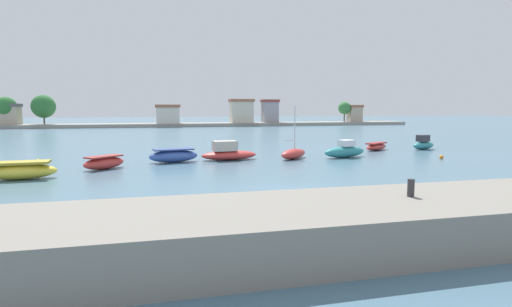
{
  "coord_description": "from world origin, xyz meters",
  "views": [
    {
      "loc": [
        -7.31,
        -21.24,
        4.8
      ],
      "look_at": [
        1.59,
        14.9,
        0.56
      ],
      "focal_mm": 28.07,
      "sensor_mm": 36.0,
      "label": 1
    }
  ],
  "objects_px": {
    "moored_boat_3": "(228,153)",
    "moored_boat_5": "(345,151)",
    "mooring_bollard": "(411,188)",
    "mooring_buoy_2": "(441,157)",
    "moored_boat_2": "(174,156)",
    "mooring_buoy_3": "(105,161)",
    "moored_boat_4": "(293,154)",
    "moored_boat_0": "(20,171)",
    "moored_boat_1": "(104,163)",
    "mooring_buoy_1": "(38,161)",
    "moored_boat_7": "(423,144)",
    "moored_boat_6": "(376,147)"
  },
  "relations": [
    {
      "from": "moored_boat_4",
      "to": "mooring_buoy_2",
      "type": "bearing_deg",
      "value": -56.65
    },
    {
      "from": "moored_boat_0",
      "to": "moored_boat_7",
      "type": "relative_size",
      "value": 1.31
    },
    {
      "from": "moored_boat_3",
      "to": "moored_boat_6",
      "type": "xyz_separation_m",
      "value": [
        17.96,
        4.47,
        -0.23
      ]
    },
    {
      "from": "mooring_bollard",
      "to": "moored_boat_1",
      "type": "bearing_deg",
      "value": 122.14
    },
    {
      "from": "moored_boat_0",
      "to": "moored_boat_2",
      "type": "distance_m",
      "value": 12.15
    },
    {
      "from": "moored_boat_0",
      "to": "moored_boat_4",
      "type": "height_order",
      "value": "moored_boat_4"
    },
    {
      "from": "mooring_bollard",
      "to": "mooring_buoy_2",
      "type": "bearing_deg",
      "value": 48.99
    },
    {
      "from": "mooring_bollard",
      "to": "moored_boat_1",
      "type": "distance_m",
      "value": 24.57
    },
    {
      "from": "moored_boat_5",
      "to": "mooring_buoy_2",
      "type": "distance_m",
      "value": 8.97
    },
    {
      "from": "mooring_buoy_2",
      "to": "moored_boat_1",
      "type": "bearing_deg",
      "value": 177.98
    },
    {
      "from": "mooring_bollard",
      "to": "moored_boat_4",
      "type": "bearing_deg",
      "value": 81.17
    },
    {
      "from": "moored_boat_3",
      "to": "moored_boat_5",
      "type": "bearing_deg",
      "value": -9.13
    },
    {
      "from": "moored_boat_3",
      "to": "mooring_buoy_1",
      "type": "relative_size",
      "value": 16.67
    },
    {
      "from": "moored_boat_6",
      "to": "moored_boat_7",
      "type": "height_order",
      "value": "moored_boat_7"
    },
    {
      "from": "moored_boat_0",
      "to": "moored_boat_1",
      "type": "relative_size",
      "value": 1.31
    },
    {
      "from": "moored_boat_1",
      "to": "mooring_buoy_2",
      "type": "bearing_deg",
      "value": -44.07
    },
    {
      "from": "mooring_buoy_2",
      "to": "moored_boat_0",
      "type": "bearing_deg",
      "value": -175.97
    },
    {
      "from": "moored_boat_3",
      "to": "moored_boat_1",
      "type": "bearing_deg",
      "value": -167.74
    },
    {
      "from": "moored_boat_2",
      "to": "moored_boat_5",
      "type": "height_order",
      "value": "moored_boat_5"
    },
    {
      "from": "moored_boat_1",
      "to": "moored_boat_4",
      "type": "distance_m",
      "value": 16.84
    },
    {
      "from": "mooring_bollard",
      "to": "moored_boat_4",
      "type": "relative_size",
      "value": 0.13
    },
    {
      "from": "mooring_buoy_2",
      "to": "mooring_bollard",
      "type": "bearing_deg",
      "value": -131.01
    },
    {
      "from": "moored_boat_2",
      "to": "mooring_buoy_2",
      "type": "height_order",
      "value": "moored_boat_2"
    },
    {
      "from": "mooring_buoy_2",
      "to": "moored_boat_7",
      "type": "bearing_deg",
      "value": 63.65
    },
    {
      "from": "moored_boat_5",
      "to": "moored_boat_3",
      "type": "bearing_deg",
      "value": 160.36
    },
    {
      "from": "moored_boat_0",
      "to": "mooring_buoy_1",
      "type": "xyz_separation_m",
      "value": [
        -1.26,
        8.94,
        -0.42
      ]
    },
    {
      "from": "moored_boat_5",
      "to": "moored_boat_6",
      "type": "xyz_separation_m",
      "value": [
        6.58,
        5.37,
        -0.23
      ]
    },
    {
      "from": "mooring_bollard",
      "to": "moored_boat_4",
      "type": "distance_m",
      "value": 23.58
    },
    {
      "from": "moored_boat_0",
      "to": "mooring_bollard",
      "type": "bearing_deg",
      "value": -47.03
    },
    {
      "from": "mooring_buoy_3",
      "to": "moored_boat_4",
      "type": "bearing_deg",
      "value": -5.09
    },
    {
      "from": "moored_boat_4",
      "to": "mooring_buoy_1",
      "type": "height_order",
      "value": "moored_boat_4"
    },
    {
      "from": "mooring_bollard",
      "to": "moored_boat_5",
      "type": "relative_size",
      "value": 0.13
    },
    {
      "from": "moored_boat_4",
      "to": "mooring_buoy_2",
      "type": "xyz_separation_m",
      "value": [
        13.52,
        -3.56,
        -0.3
      ]
    },
    {
      "from": "mooring_buoy_2",
      "to": "moored_boat_2",
      "type": "bearing_deg",
      "value": 171.32
    },
    {
      "from": "moored_boat_5",
      "to": "moored_boat_7",
      "type": "xyz_separation_m",
      "value": [
        12.36,
        4.82,
        -0.01
      ]
    },
    {
      "from": "moored_boat_4",
      "to": "mooring_buoy_2",
      "type": "height_order",
      "value": "moored_boat_4"
    },
    {
      "from": "moored_boat_4",
      "to": "moored_boat_5",
      "type": "bearing_deg",
      "value": -44.19
    },
    {
      "from": "moored_boat_5",
      "to": "mooring_buoy_2",
      "type": "bearing_deg",
      "value": -37.08
    },
    {
      "from": "moored_boat_3",
      "to": "moored_boat_6",
      "type": "bearing_deg",
      "value": 9.36
    },
    {
      "from": "moored_boat_2",
      "to": "mooring_buoy_3",
      "type": "bearing_deg",
      "value": 156.97
    },
    {
      "from": "moored_boat_0",
      "to": "moored_boat_6",
      "type": "xyz_separation_m",
      "value": [
        33.37,
        11.19,
        -0.17
      ]
    },
    {
      "from": "moored_boat_0",
      "to": "moored_boat_5",
      "type": "bearing_deg",
      "value": 9.03
    },
    {
      "from": "moored_boat_0",
      "to": "moored_boat_3",
      "type": "relative_size",
      "value": 0.87
    },
    {
      "from": "moored_boat_5",
      "to": "mooring_buoy_1",
      "type": "bearing_deg",
      "value": 158.53
    },
    {
      "from": "moored_boat_5",
      "to": "moored_boat_2",
      "type": "bearing_deg",
      "value": 163.41
    },
    {
      "from": "moored_boat_2",
      "to": "mooring_buoy_1",
      "type": "bearing_deg",
      "value": 156.46
    },
    {
      "from": "moored_boat_1",
      "to": "mooring_buoy_3",
      "type": "xyz_separation_m",
      "value": [
        -0.39,
        4.01,
        -0.37
      ]
    },
    {
      "from": "moored_boat_1",
      "to": "mooring_bollard",
      "type": "bearing_deg",
      "value": -99.91
    },
    {
      "from": "mooring_bollard",
      "to": "mooring_buoy_3",
      "type": "xyz_separation_m",
      "value": [
        -13.44,
        24.78,
        -1.78
      ]
    },
    {
      "from": "moored_boat_3",
      "to": "mooring_buoy_3",
      "type": "bearing_deg",
      "value": 171.04
    }
  ]
}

